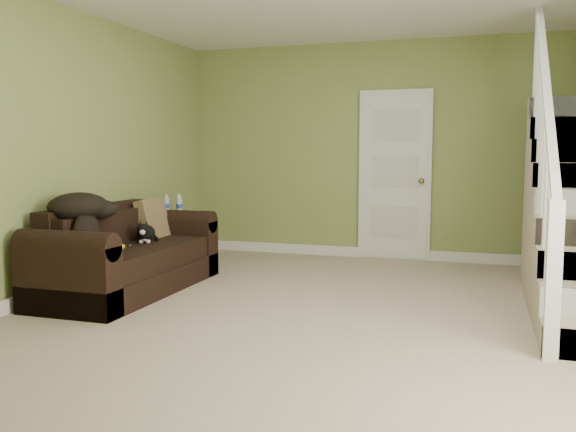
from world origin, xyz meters
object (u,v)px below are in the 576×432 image
Objects in this scene: side_table at (176,238)px; cat at (145,233)px; sofa at (126,259)px; banana at (120,248)px.

side_table is 1.25m from cat.
side_table reaches higher than sofa.
sofa is 2.51× the size of side_table.
side_table is (-0.25, 1.42, -0.01)m from sofa.
sofa is 10.66× the size of banana.
side_table is at bearing 92.21° from banana.
side_table is 4.25× the size of banana.
sofa is at bearing 104.12° from banana.
cat is (0.06, 0.23, 0.21)m from sofa.
banana is at bearing -104.91° from cat.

